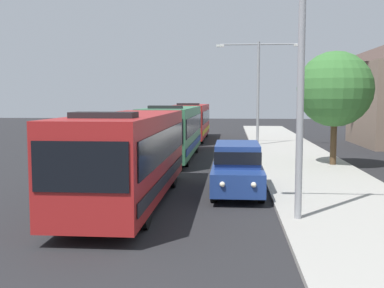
{
  "coord_description": "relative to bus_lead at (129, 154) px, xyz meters",
  "views": [
    {
      "loc": [
        2.2,
        -5.08,
        3.57
      ],
      "look_at": [
        0.36,
        16.65,
        1.48
      ],
      "focal_mm": 44.43,
      "sensor_mm": 36.0,
      "label": 1
    }
  ],
  "objects": [
    {
      "name": "roadside_tree",
      "position": [
        8.75,
        9.19,
        2.36
      ],
      "size": [
        3.89,
        3.89,
        5.86
      ],
      "color": "#4C3823",
      "rests_on": "sidewalk"
    },
    {
      "name": "streetlamp_near",
      "position": [
        5.4,
        -2.3,
        3.52
      ],
      "size": [
        6.09,
        0.28,
        8.23
      ],
      "color": "gray",
      "rests_on": "sidewalk"
    },
    {
      "name": "bus_lead",
      "position": [
        0.0,
        0.0,
        0.0
      ],
      "size": [
        2.58,
        10.6,
        3.21
      ],
      "color": "maroon",
      "rests_on": "ground_plane"
    },
    {
      "name": "streetlamp_mid",
      "position": [
        5.4,
        19.84,
        3.19
      ],
      "size": [
        6.22,
        0.28,
        7.6
      ],
      "color": "gray",
      "rests_on": "sidewalk"
    },
    {
      "name": "bus_second_in_line",
      "position": [
        0.0,
        12.26,
        0.0
      ],
      "size": [
        2.58,
        11.3,
        3.21
      ],
      "color": "#33724C",
      "rests_on": "ground_plane"
    },
    {
      "name": "bus_middle",
      "position": [
        0.0,
        25.06,
        0.0
      ],
      "size": [
        2.58,
        10.93,
        3.21
      ],
      "color": "maroon",
      "rests_on": "ground_plane"
    },
    {
      "name": "white_suv",
      "position": [
        3.7,
        1.92,
        -0.65
      ],
      "size": [
        1.86,
        5.07,
        1.9
      ],
      "color": "navy",
      "rests_on": "ground_plane"
    }
  ]
}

